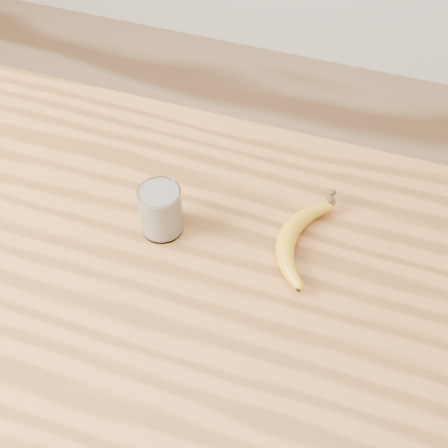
% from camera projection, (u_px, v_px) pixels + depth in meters
% --- Properties ---
extents(room, '(4.04, 4.04, 2.70)m').
position_uv_depth(room, '(57.00, 2.00, 0.70)').
color(room, olive).
rests_on(room, ground).
extents(table, '(1.20, 0.80, 0.90)m').
position_uv_depth(table, '(121.00, 295.00, 1.14)').
color(table, '#B26E33').
rests_on(table, ground).
extents(smoothie_glass, '(0.07, 0.07, 0.09)m').
position_uv_depth(smoothie_glass, '(161.00, 210.00, 1.04)').
color(smoothie_glass, white).
rests_on(smoothie_glass, table).
extents(banana, '(0.11, 0.27, 0.03)m').
position_uv_depth(banana, '(287.00, 237.00, 1.04)').
color(banana, orange).
rests_on(banana, table).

